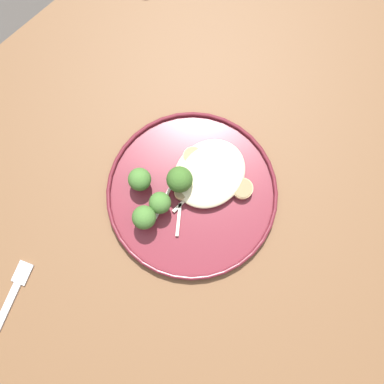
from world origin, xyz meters
name	(u,v)px	position (x,y,z in m)	size (l,w,h in m)	color
ground	(212,242)	(0.00, 0.00, 0.00)	(6.00, 6.00, 0.00)	#47423D
wooden_dining_table	(227,206)	(0.00, 0.00, 0.66)	(1.40, 1.00, 0.74)	brown
dinner_plate	(192,193)	(0.04, -0.05, 0.75)	(0.29, 0.29, 0.02)	maroon
noodle_bed	(211,172)	(0.00, -0.05, 0.76)	(0.13, 0.11, 0.03)	beige
seared_scallop_front_small	(201,177)	(0.01, -0.06, 0.76)	(0.02, 0.02, 0.01)	beige
seared_scallop_rear_pale	(214,167)	(-0.01, -0.05, 0.76)	(0.03, 0.03, 0.02)	#DBB77A
seared_scallop_right_edge	(242,189)	(-0.02, 0.01, 0.76)	(0.04, 0.04, 0.01)	#DBB77A
seared_scallop_on_noodles	(208,186)	(0.02, -0.04, 0.76)	(0.03, 0.03, 0.02)	#E5C689
seared_scallop_tilted_round	(181,193)	(0.06, -0.06, 0.76)	(0.02, 0.02, 0.02)	#DBB77A
seared_scallop_half_hidden	(227,177)	(-0.02, -0.03, 0.76)	(0.02, 0.02, 0.02)	#DBB77A
seared_scallop_large_seared	(192,158)	(0.00, -0.09, 0.76)	(0.03, 0.03, 0.02)	#E5C689
broccoli_floret_rear_charred	(144,218)	(0.13, -0.07, 0.78)	(0.04, 0.04, 0.06)	#89A356
broccoli_floret_tall_stalk	(160,203)	(0.10, -0.07, 0.78)	(0.04, 0.04, 0.05)	#7A994C
broccoli_floret_right_tilted	(140,180)	(0.09, -0.12, 0.78)	(0.04, 0.04, 0.05)	#7A994C
broccoli_floret_small_sprig	(180,180)	(0.05, -0.07, 0.79)	(0.04, 0.04, 0.06)	#7A994C
onion_sliver_pale_crescent	(163,203)	(0.09, -0.07, 0.75)	(0.06, 0.01, 0.00)	silver
onion_sliver_curled_piece	(179,220)	(0.09, -0.03, 0.75)	(0.06, 0.01, 0.00)	silver
onion_sliver_long_sliver	(189,182)	(0.03, -0.07, 0.75)	(0.06, 0.01, 0.00)	silver
onion_sliver_short_strip	(182,203)	(0.07, -0.05, 0.75)	(0.04, 0.01, 0.00)	silver
dinner_fork	(5,312)	(0.40, -0.12, 0.74)	(0.18, 0.09, 0.00)	silver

